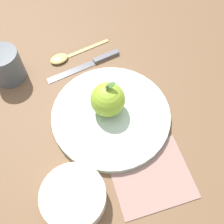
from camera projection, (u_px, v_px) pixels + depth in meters
name	position (u px, v px, depth m)	size (l,w,h in m)	color
ground_plane	(106.00, 110.00, 0.60)	(2.40, 2.40, 0.00)	brown
dinner_plate	(112.00, 114.00, 0.59)	(0.27, 0.27, 0.02)	#B2C6B2
apple	(106.00, 100.00, 0.55)	(0.08, 0.08, 0.09)	#8CB22D
side_bowl	(74.00, 197.00, 0.48)	(0.12, 0.12, 0.04)	silver
cup	(5.00, 65.00, 0.62)	(0.08, 0.08, 0.08)	#4C5156
knife	(91.00, 63.00, 0.67)	(0.20, 0.02, 0.01)	#59595E
spoon	(66.00, 56.00, 0.68)	(0.17, 0.03, 0.01)	#D8B766
linen_napkin	(150.00, 176.00, 0.52)	(0.14, 0.16, 0.00)	gray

